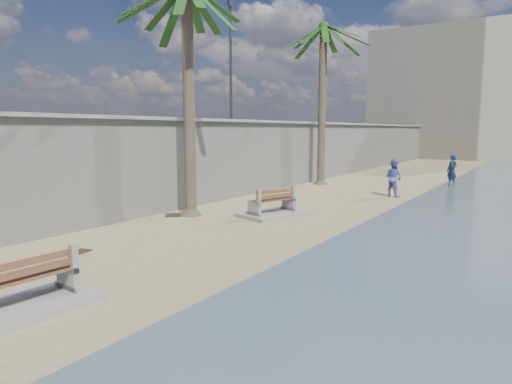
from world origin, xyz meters
The scene contains 12 objects.
ground_plane centered at (0.00, 0.00, 0.00)m, with size 140.00×140.00×0.00m, color tan.
seawall centered at (-5.20, 20.00, 1.75)m, with size 0.45×70.00×3.50m, color gray.
wall_cap centered at (-5.20, 20.00, 3.55)m, with size 0.80×70.00×0.12m, color gray.
end_building centered at (-2.00, 52.00, 7.00)m, with size 18.00×12.00×14.00m, color #B7AA93.
bench_near centered at (-0.36, -0.64, 0.41)m, with size 1.66×2.34×0.94m.
bench_far centered at (-1.26, 9.25, 0.43)m, with size 2.21×2.70×0.98m.
palm_back centered at (-3.99, 19.25, 8.65)m, with size 5.00×5.00×9.71m.
streetlight centered at (-5.10, 12.00, 6.64)m, with size 0.28×0.28×5.12m.
person_a centered at (2.55, 22.44, 1.01)m, with size 0.73×0.49×2.02m, color #16263D.
person_b centered at (1.01, 16.56, 0.98)m, with size 0.95×0.73×1.97m, color #505FA5.
debris_c centered at (-4.39, 7.34, 0.01)m, with size 0.71×0.57×0.03m, color #382616.
debris_d centered at (-2.83, 2.25, 0.01)m, with size 0.47×0.37×0.03m, color #382616.
Camera 1 is at (7.24, -4.87, 3.14)m, focal length 32.00 mm.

